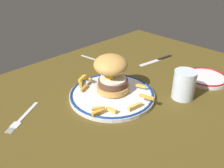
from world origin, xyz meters
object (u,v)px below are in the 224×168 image
side_plate (206,78)px  fork (22,117)px  dinner_plate (112,94)px  burger (112,73)px  water_glass (184,86)px  knife (159,59)px  spoon (99,60)px

side_plate → fork: (-57.46, 25.45, -0.65)cm
dinner_plate → burger: bearing=49.2°
water_glass → knife: bearing=49.9°
burger → knife: (33.16, 4.97, -7.14)cm
knife → water_glass: bearing=-130.1°
water_glass → side_plate: size_ratio=0.60×
water_glass → spoon: (0.03, 39.45, -3.66)cm
burger → spoon: size_ratio=1.15×
dinner_plate → side_plate: bearing=-26.1°
fork → water_glass: bearing=-32.0°
dinner_plate → water_glass: 22.49cm
water_glass → fork: water_glass is taller
water_glass → side_plate: water_glass is taller
burger → spoon: burger is taller
side_plate → burger: bearing=150.6°
fork → knife: (60.03, -3.27, 0.08)cm
burger → fork: 29.02cm
knife → fork: bearing=176.9°
burger → side_plate: bearing=-29.4°
dinner_plate → side_plate: (31.92, -15.66, -0.00)cm
side_plate → spoon: size_ratio=1.14×
dinner_plate → fork: size_ratio=2.07×
side_plate → knife: (2.57, 22.18, -0.57)cm
dinner_plate → spoon: size_ratio=2.01×
burger → side_plate: size_ratio=1.01×
water_glass → side_plate: 16.67cm
fork → spoon: 43.36cm
fork → knife: knife is taller
dinner_plate → water_glass: bearing=-45.7°
side_plate → spoon: bearing=112.6°
fork → side_plate: bearing=-23.9°
fork → knife: size_ratio=0.73×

